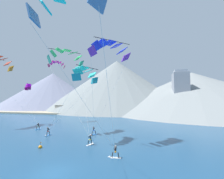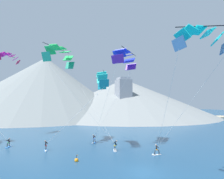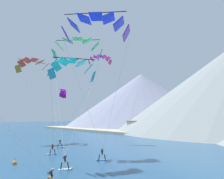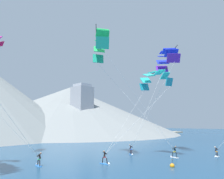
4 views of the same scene
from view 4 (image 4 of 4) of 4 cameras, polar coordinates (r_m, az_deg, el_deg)
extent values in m
cube|color=#337FDB|center=(29.94, -1.91, -18.79)|extent=(0.45, 1.44, 0.07)
cylinder|color=black|center=(30.15, -2.46, -17.94)|extent=(0.13, 0.25, 0.75)
cylinder|color=black|center=(29.59, -1.34, -18.11)|extent=(0.13, 0.25, 0.75)
cube|color=red|center=(29.81, -1.90, -17.25)|extent=(0.32, 0.24, 0.12)
cylinder|color=black|center=(29.72, -1.98, -16.62)|extent=(0.34, 0.23, 0.63)
cylinder|color=black|center=(29.85, -2.00, -16.24)|extent=(0.54, 0.09, 0.41)
cylinder|color=black|center=(29.68, -1.66, -16.28)|extent=(0.54, 0.09, 0.41)
cylinder|color=black|center=(29.90, -1.58, -16.29)|extent=(0.04, 0.52, 0.03)
sphere|color=#9E7051|center=(29.61, -2.10, -15.85)|extent=(0.23, 0.23, 0.23)
cone|color=white|center=(29.32, -0.65, -18.87)|extent=(0.36, 0.30, 0.36)
cube|color=white|center=(36.43, 16.03, -16.68)|extent=(0.89, 1.50, 0.07)
cylinder|color=#14232D|center=(36.09, 16.45, -16.07)|extent=(0.21, 0.29, 0.77)
cylinder|color=#14232D|center=(36.67, 15.56, -15.99)|extent=(0.21, 0.29, 0.77)
cube|color=yellow|center=(36.33, 15.97, -15.37)|extent=(0.39, 0.34, 0.12)
cylinder|color=#14232D|center=(36.36, 16.08, -14.81)|extent=(0.51, 0.37, 0.66)
cylinder|color=#14232D|center=(36.18, 16.09, -14.54)|extent=(0.55, 0.27, 0.43)
cylinder|color=#14232D|center=(36.37, 15.81, -14.52)|extent=(0.55, 0.27, 0.43)
cylinder|color=black|center=(36.16, 15.74, -14.61)|extent=(0.20, 0.50, 0.03)
sphere|color=#9E7051|center=(36.44, 16.26, -14.16)|extent=(0.24, 0.24, 0.24)
cone|color=white|center=(37.06, 15.06, -16.48)|extent=(0.44, 0.40, 0.36)
cube|color=#337FDB|center=(38.65, 5.04, -16.52)|extent=(1.25, 1.40, 0.07)
cylinder|color=#231E28|center=(38.98, 4.90, -15.86)|extent=(0.25, 0.27, 0.74)
cylinder|color=#231E28|center=(38.22, 5.17, -15.99)|extent=(0.25, 0.27, 0.74)
cube|color=blue|center=(38.55, 5.02, -15.33)|extent=(0.39, 0.38, 0.12)
cylinder|color=#231E28|center=(38.49, 4.86, -14.83)|extent=(0.48, 0.45, 0.63)
cylinder|color=#231E28|center=(38.61, 4.96, -14.55)|extent=(0.47, 0.40, 0.41)
cylinder|color=#231E28|center=(38.38, 5.04, -14.58)|extent=(0.47, 0.40, 0.41)
cylinder|color=black|center=(38.54, 5.27, -14.60)|extent=(0.35, 0.42, 0.03)
sphere|color=beige|center=(38.42, 4.60, -14.28)|extent=(0.23, 0.23, 0.23)
cone|color=white|center=(37.80, 5.35, -16.58)|extent=(0.47, 0.46, 0.36)
cube|color=white|center=(39.61, 25.73, -15.51)|extent=(1.47, 0.55, 0.07)
cylinder|color=black|center=(39.94, 25.83, -14.90)|extent=(0.24, 0.13, 0.69)
cylinder|color=black|center=(39.18, 25.56, -15.05)|extent=(0.24, 0.13, 0.69)
cube|color=orange|center=(39.52, 25.66, -14.43)|extent=(0.24, 0.30, 0.12)
cylinder|color=black|center=(39.50, 25.52, -13.98)|extent=(0.23, 0.37, 0.59)
cylinder|color=black|center=(39.57, 25.68, -13.72)|extent=(0.12, 0.50, 0.38)
cylinder|color=black|center=(39.35, 25.61, -13.76)|extent=(0.12, 0.50, 0.38)
cylinder|color=black|center=(39.42, 25.91, -13.77)|extent=(0.52, 0.07, 0.03)
sphere|color=beige|center=(39.49, 25.31, -13.46)|extent=(0.21, 0.21, 0.21)
cone|color=white|center=(38.76, 25.42, -15.60)|extent=(0.33, 0.38, 0.36)
cube|color=#337FDB|center=(29.91, -18.62, -18.36)|extent=(0.76, 1.50, 0.07)
cylinder|color=black|center=(29.46, -18.37, -17.75)|extent=(0.17, 0.26, 0.71)
cylinder|color=black|center=(30.22, -18.79, -17.50)|extent=(0.17, 0.26, 0.71)
cube|color=#33B266|center=(29.78, -18.54, -16.88)|extent=(0.34, 0.29, 0.12)
cylinder|color=black|center=(29.76, -18.36, -16.26)|extent=(0.41, 0.29, 0.61)
cylinder|color=black|center=(29.60, -18.48, -15.97)|extent=(0.52, 0.20, 0.39)
cylinder|color=black|center=(29.82, -18.60, -15.91)|extent=(0.52, 0.20, 0.39)
cylinder|color=black|center=(29.66, -18.89, -15.99)|extent=(0.15, 0.51, 0.03)
sphere|color=#9E7051|center=(29.74, -18.11, -15.54)|extent=(0.22, 0.22, 0.22)
cone|color=white|center=(30.72, -19.06, -17.95)|extent=(0.42, 0.38, 0.36)
cube|color=teal|center=(38.16, 8.44, 0.66)|extent=(1.66, 1.13, 1.35)
cube|color=#2DD5C1|center=(37.78, 8.79, 2.40)|extent=(1.78, 1.51, 1.25)
cube|color=#2DD5C1|center=(37.13, 9.64, 3.76)|extent=(1.87, 1.68, 0.92)
cube|color=#2DD5C1|center=(36.31, 10.88, 4.49)|extent=(1.91, 1.63, 0.43)
cube|color=#2DD5C1|center=(35.47, 12.32, 4.44)|extent=(1.90, 1.44, 0.92)
cube|color=#2DD5C1|center=(34.75, 13.69, 3.54)|extent=(1.84, 1.06, 1.25)
cube|color=teal|center=(34.29, 14.72, 1.93)|extent=(1.75, 0.56, 1.35)
cylinder|color=black|center=(36.85, 11.69, 4.54)|extent=(2.34, 5.09, 0.10)
cylinder|color=silver|center=(33.61, 4.16, -7.32)|extent=(10.06, 0.59, 9.54)
cylinder|color=silver|center=(31.36, 7.45, -7.16)|extent=(8.73, 5.13, 9.54)
cube|color=#1C9B7B|center=(31.44, -2.52, 12.09)|extent=(1.80, 1.81, 1.71)
cube|color=#28DB60|center=(32.76, -2.45, 13.85)|extent=(2.18, 2.23, 1.44)
cube|color=#28DB60|center=(34.38, -2.54, 14.44)|extent=(2.44, 2.48, 0.93)
cube|color=#28DB60|center=(36.00, -2.75, 13.91)|extent=(2.54, 2.52, 0.27)
cube|color=#28DB60|center=(37.36, -3.04, 12.48)|extent=(2.50, 2.40, 0.93)
cube|color=#28DB60|center=(38.29, -3.35, 10.43)|extent=(2.31, 2.07, 1.44)
cube|color=#1C9B7B|center=(38.65, -3.65, 8.05)|extent=(1.97, 1.60, 1.71)
cylinder|color=black|center=(35.96, -4.13, 14.07)|extent=(5.34, 5.60, 0.10)
cylinder|color=silver|center=(32.33, 7.22, -2.93)|extent=(11.52, 4.21, 14.27)
cylinder|color=silver|center=(36.21, 5.54, -3.59)|extent=(6.47, 10.47, 14.27)
cube|color=#6523AF|center=(44.50, 12.93, 5.26)|extent=(2.10, 2.22, 1.47)
cube|color=#2032E8|center=(43.95, 13.11, 7.03)|extent=(2.41, 2.50, 1.20)
cube|color=#2032E8|center=(42.99, 13.47, 8.47)|extent=(2.62, 2.66, 0.76)
cube|color=#2032E8|center=(41.74, 13.98, 9.41)|extent=(2.69, 2.68, 0.23)
cube|color=#2032E8|center=(40.34, 14.59, 9.68)|extent=(2.66, 2.62, 0.76)
cube|color=#2032E8|center=(38.97, 15.22, 9.18)|extent=(2.50, 2.41, 1.20)
cube|color=#6523AF|center=(37.83, 15.78, 7.89)|extent=(2.23, 2.10, 1.47)
cylinder|color=black|center=(42.05, 15.32, 9.40)|extent=(5.52, 5.05, 0.10)
cylinder|color=silver|center=(40.92, 9.42, -4.46)|extent=(7.48, 2.00, 13.89)
cylinder|color=silver|center=(37.13, 10.61, -3.98)|extent=(1.99, 7.50, 13.89)
sphere|color=orange|center=(28.78, 15.45, -18.65)|extent=(0.56, 0.56, 0.56)
cylinder|color=black|center=(28.70, 15.41, -17.66)|extent=(0.04, 0.04, 0.44)
cube|color=orange|center=(28.75, 15.48, -17.28)|extent=(0.18, 0.01, 0.12)
cube|color=tan|center=(70.23, -20.51, -12.30)|extent=(180.00, 10.00, 0.70)
cube|color=silver|center=(97.86, -0.63, -10.42)|extent=(8.85, 4.75, 5.20)
cube|color=#9D9992|center=(97.82, -0.63, -8.81)|extent=(9.21, 4.94, 0.30)
cube|color=gray|center=(90.88, -7.89, -5.69)|extent=(7.00, 7.00, 20.28)
cube|color=#979DA8|center=(92.10, -7.75, 1.00)|extent=(5.60, 5.60, 1.20)
cone|color=gray|center=(118.13, -11.18, -5.34)|extent=(112.25, 112.25, 24.36)
camera|label=1|loc=(42.25, 53.07, -1.87)|focal=24.00mm
camera|label=2|loc=(24.35, 71.50, 3.97)|focal=28.00mm
camera|label=3|loc=(58.17, 41.72, -5.56)|focal=40.00mm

